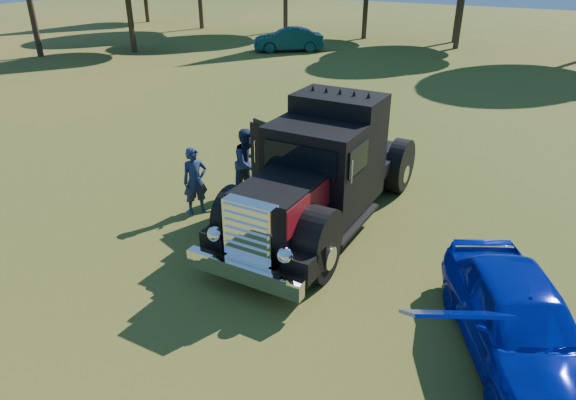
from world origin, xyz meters
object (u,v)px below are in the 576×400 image
(spectator_near, at_px, (195,181))
(distant_teal_car, at_px, (288,40))
(spectator_far, at_px, (248,163))
(diamond_t_truck, at_px, (321,176))
(hotrod_coupe, at_px, (518,319))

(spectator_near, xyz_separation_m, distant_teal_car, (-9.14, 21.14, -0.13))
(spectator_far, bearing_deg, diamond_t_truck, -91.25)
(spectator_near, distance_m, spectator_far, 1.62)
(diamond_t_truck, relative_size, spectator_near, 4.17)
(diamond_t_truck, distance_m, hotrod_coupe, 5.34)
(spectator_far, bearing_deg, hotrod_coupe, -101.00)
(diamond_t_truck, xyz_separation_m, spectator_far, (-2.43, 0.58, -0.35))
(spectator_far, xyz_separation_m, distant_teal_car, (-9.71, 19.62, -0.20))
(diamond_t_truck, height_order, spectator_near, diamond_t_truck)
(diamond_t_truck, xyz_separation_m, distant_teal_car, (-12.14, 20.20, -0.55))
(diamond_t_truck, bearing_deg, spectator_far, 166.53)
(spectator_near, bearing_deg, hotrod_coupe, -66.70)
(hotrod_coupe, xyz_separation_m, distant_teal_car, (-16.84, 22.68, 0.02))
(diamond_t_truck, height_order, distant_teal_car, diamond_t_truck)
(hotrod_coupe, xyz_separation_m, spectator_near, (-7.70, 1.54, 0.15))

